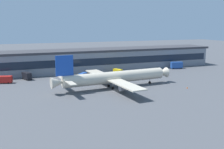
% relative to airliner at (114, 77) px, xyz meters
% --- Properties ---
extents(ground_plane, '(600.00, 600.00, 0.00)m').
position_rel_airliner_xyz_m(ground_plane, '(-1.34, -4.92, -4.55)').
color(ground_plane, '#4C4F54').
extents(terminal_building, '(168.48, 19.79, 12.37)m').
position_rel_airliner_xyz_m(terminal_building, '(-1.34, 46.83, 1.66)').
color(terminal_building, gray).
rests_on(terminal_building, ground_plane).
extents(airliner, '(54.54, 46.82, 14.98)m').
position_rel_airliner_xyz_m(airliner, '(0.00, 0.00, 0.00)').
color(airliner, beige).
rests_on(airliner, ground_plane).
extents(baggage_tug, '(3.86, 2.56, 1.85)m').
position_rel_airliner_xyz_m(baggage_tug, '(33.45, 24.80, -3.47)').
color(baggage_tug, '#2651A5').
rests_on(baggage_tug, ground_plane).
extents(fuel_truck, '(8.85, 5.26, 3.35)m').
position_rel_airliner_xyz_m(fuel_truck, '(-44.08, 27.06, -2.67)').
color(fuel_truck, red).
rests_on(fuel_truck, ground_plane).
extents(belt_loader, '(5.62, 6.21, 1.95)m').
position_rel_airliner_xyz_m(belt_loader, '(-5.82, 28.50, -3.40)').
color(belt_loader, '#2651A5').
rests_on(belt_loader, ground_plane).
extents(catering_truck, '(7.53, 3.76, 4.15)m').
position_rel_airliner_xyz_m(catering_truck, '(54.52, 31.96, -2.26)').
color(catering_truck, '#2651A5').
rests_on(catering_truck, ground_plane).
extents(crew_van, '(4.36, 5.63, 2.55)m').
position_rel_airliner_xyz_m(crew_van, '(14.68, 29.86, -3.09)').
color(crew_van, yellow).
rests_on(crew_van, ground_plane).
extents(stair_truck, '(4.44, 6.46, 3.55)m').
position_rel_airliner_xyz_m(stair_truck, '(-33.28, 31.68, -2.57)').
color(stair_truck, black).
rests_on(stair_truck, ground_plane).
extents(traffic_cone_0, '(0.57, 0.57, 0.71)m').
position_rel_airliner_xyz_m(traffic_cone_0, '(28.64, -12.57, -4.19)').
color(traffic_cone_0, '#F2590C').
rests_on(traffic_cone_0, ground_plane).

